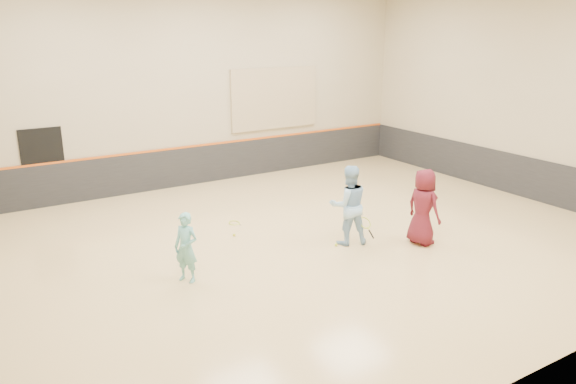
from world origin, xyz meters
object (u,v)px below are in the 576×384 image
young_man (423,207)px  spare_racket (234,221)px  instructor (349,205)px  girl (186,248)px

young_man → spare_racket: (-3.07, 3.48, -0.83)m
young_man → spare_racket: young_man is taller
instructor → young_man: 1.70m
girl → young_man: (5.34, -1.00, 0.18)m
girl → young_man: 5.43m
young_man → girl: bearing=73.7°
instructor → spare_racket: size_ratio=2.89×
instructor → young_man: instructor is taller
girl → spare_racket: size_ratio=2.20×
spare_racket → girl: bearing=-132.4°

